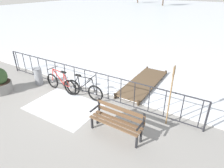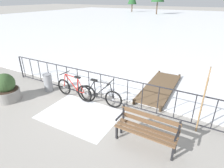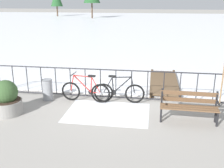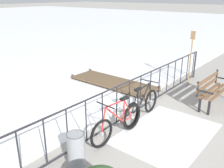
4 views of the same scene
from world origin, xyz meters
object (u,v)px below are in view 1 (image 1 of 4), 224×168
(bicycle_second, at_px, (84,89))
(trash_bin, at_px, (38,76))
(park_bench, at_px, (117,119))
(oar_upright, at_px, (171,93))
(bicycle_near_railing, at_px, (61,83))

(bicycle_second, height_order, trash_bin, bicycle_second)
(park_bench, bearing_deg, oar_upright, 46.54)
(park_bench, bearing_deg, trash_bin, 167.80)
(park_bench, xyz_separation_m, trash_bin, (-4.61, 1.00, -0.14))
(park_bench, relative_size, trash_bin, 2.20)
(bicycle_second, bearing_deg, bicycle_near_railing, -176.15)
(bicycle_near_railing, height_order, trash_bin, bicycle_near_railing)
(bicycle_second, distance_m, park_bench, 2.41)
(bicycle_second, relative_size, oar_upright, 0.86)
(oar_upright, bearing_deg, park_bench, -133.46)
(park_bench, distance_m, trash_bin, 4.72)
(bicycle_second, xyz_separation_m, trash_bin, (-2.47, -0.11, 0.00))
(trash_bin, height_order, oar_upright, oar_upright)
(bicycle_near_railing, relative_size, trash_bin, 2.34)
(bicycle_second, bearing_deg, trash_bin, -177.41)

